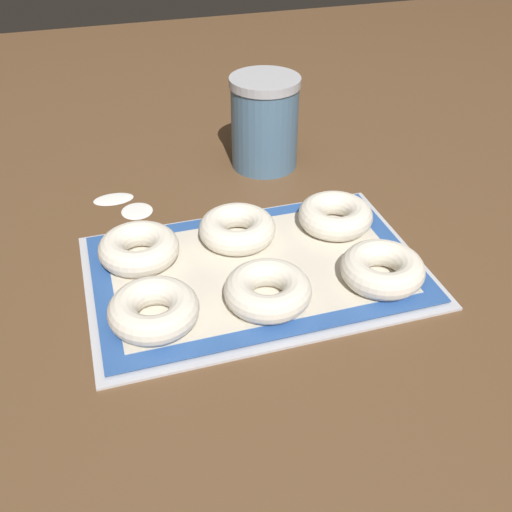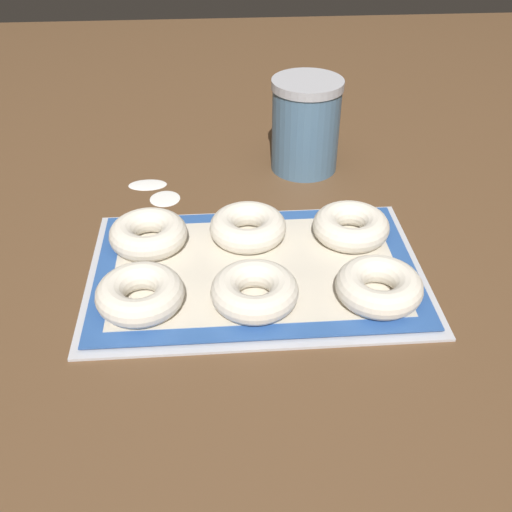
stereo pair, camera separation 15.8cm
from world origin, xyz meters
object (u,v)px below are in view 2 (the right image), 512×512
Objects in this scene: bagel_front_center at (255,291)px; bagel_back_right at (351,226)px; baking_tray at (256,271)px; bagel_back_center at (248,227)px; bagel_front_right at (379,286)px; bagel_back_left at (148,234)px; bagel_front_left at (140,294)px; flour_canister at (306,125)px.

bagel_front_center is 1.00× the size of bagel_back_right.
baking_tray is 0.08m from bagel_back_center.
bagel_back_left is (-0.33, 0.15, 0.00)m from bagel_front_right.
bagel_front_left is at bearing -90.32° from bagel_back_left.
baking_tray is at bearing -23.25° from bagel_back_left.
bagel_front_right is at bearing -0.78° from bagel_front_center.
bagel_back_left is (0.00, 0.14, 0.00)m from bagel_front_left.
bagel_back_center reaches higher than baking_tray.
bagel_front_right is 0.69× the size of flour_canister.
bagel_back_left is at bearing -137.30° from flour_canister.
bagel_front_left and bagel_front_center have the same top height.
bagel_front_left is 0.33m from bagel_front_right.
bagel_front_center is at bearing -106.99° from flour_canister.
bagel_front_left is 1.00× the size of bagel_back_right.
flour_canister is (0.12, 0.33, 0.08)m from baking_tray.
bagel_front_left is (-0.16, -0.07, 0.03)m from baking_tray.
baking_tray is 0.18m from bagel_front_left.
baking_tray is 4.11× the size of bagel_front_left.
bagel_front_left is 0.16m from bagel_front_center.
bagel_back_left is 1.00× the size of bagel_back_center.
baking_tray is 4.11× the size of bagel_front_center.
bagel_back_right is 0.69× the size of flour_canister.
bagel_front_right is at bearing -1.39° from bagel_front_left.
bagel_front_center is at bearing -95.53° from baking_tray.
bagel_front_left is 0.22m from bagel_back_center.
baking_tray is at bearing 84.47° from bagel_front_center.
bagel_front_center is 0.17m from bagel_front_right.
bagel_front_left is 1.00× the size of bagel_front_right.
bagel_front_right is at bearing -83.43° from flour_canister.
bagel_back_left and bagel_back_center have the same top height.
bagel_back_left is at bearing -177.03° from bagel_back_center.
bagel_back_right is (0.16, 0.15, 0.00)m from bagel_front_center.
bagel_front_center is 0.69× the size of flour_canister.
bagel_front_center is 1.00× the size of bagel_front_right.
bagel_front_center is 1.00× the size of bagel_back_center.
flour_canister is (0.12, 0.25, 0.06)m from bagel_back_center.
flour_canister is at bearing 63.61° from bagel_back_center.
bagel_back_right is (-0.01, 0.15, 0.00)m from bagel_front_right.
bagel_back_right is at bearing 42.32° from bagel_front_center.
baking_tray is 4.11× the size of bagel_back_right.
bagel_front_left is 1.00× the size of bagel_back_left.
bagel_back_right is at bearing 23.72° from baking_tray.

